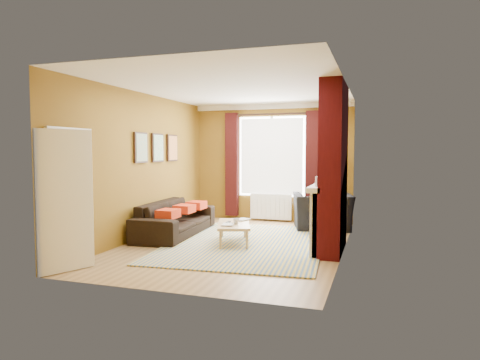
{
  "coord_description": "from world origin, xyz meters",
  "views": [
    {
      "loc": [
        2.43,
        -7.25,
        1.7
      ],
      "look_at": [
        0.0,
        0.25,
        1.15
      ],
      "focal_mm": 32.0,
      "sensor_mm": 36.0,
      "label": 1
    }
  ],
  "objects_px": {
    "sofa": "(176,218)",
    "coffee_table": "(234,225)",
    "armchair": "(322,212)",
    "floor_lamp": "(336,168)",
    "wicker_stool": "(304,215)"
  },
  "relations": [
    {
      "from": "wicker_stool",
      "to": "floor_lamp",
      "type": "bearing_deg",
      "value": -14.23
    },
    {
      "from": "sofa",
      "to": "wicker_stool",
      "type": "height_order",
      "value": "sofa"
    },
    {
      "from": "floor_lamp",
      "to": "sofa",
      "type": "bearing_deg",
      "value": -148.96
    },
    {
      "from": "sofa",
      "to": "armchair",
      "type": "height_order",
      "value": "armchair"
    },
    {
      "from": "sofa",
      "to": "coffee_table",
      "type": "distance_m",
      "value": 1.42
    },
    {
      "from": "sofa",
      "to": "armchair",
      "type": "xyz_separation_m",
      "value": [
        2.73,
        1.51,
        0.05
      ]
    },
    {
      "from": "wicker_stool",
      "to": "armchair",
      "type": "bearing_deg",
      "value": -44.08
    },
    {
      "from": "armchair",
      "to": "wicker_stool",
      "type": "height_order",
      "value": "armchair"
    },
    {
      "from": "sofa",
      "to": "coffee_table",
      "type": "height_order",
      "value": "sofa"
    },
    {
      "from": "wicker_stool",
      "to": "floor_lamp",
      "type": "height_order",
      "value": "floor_lamp"
    },
    {
      "from": "wicker_stool",
      "to": "floor_lamp",
      "type": "xyz_separation_m",
      "value": [
        0.71,
        -0.18,
        1.1
      ]
    },
    {
      "from": "sofa",
      "to": "wicker_stool",
      "type": "distance_m",
      "value": 3.0
    },
    {
      "from": "sofa",
      "to": "wicker_stool",
      "type": "bearing_deg",
      "value": -52.18
    },
    {
      "from": "sofa",
      "to": "floor_lamp",
      "type": "height_order",
      "value": "floor_lamp"
    },
    {
      "from": "armchair",
      "to": "floor_lamp",
      "type": "xyz_separation_m",
      "value": [
        0.24,
        0.28,
        0.93
      ]
    }
  ]
}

